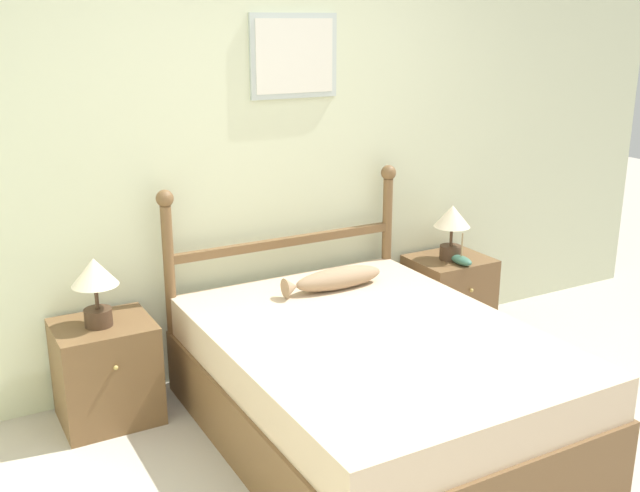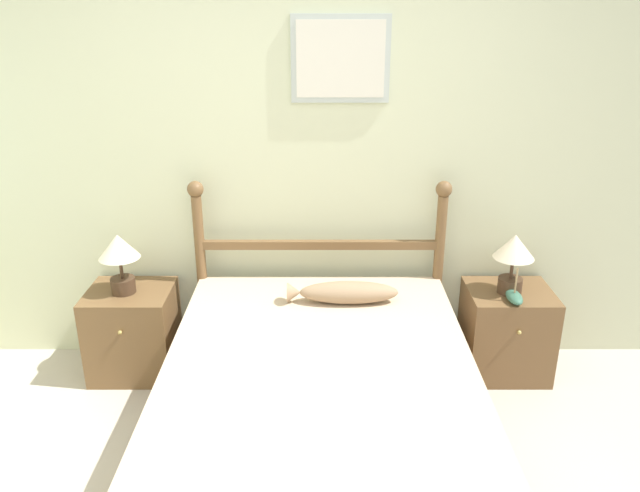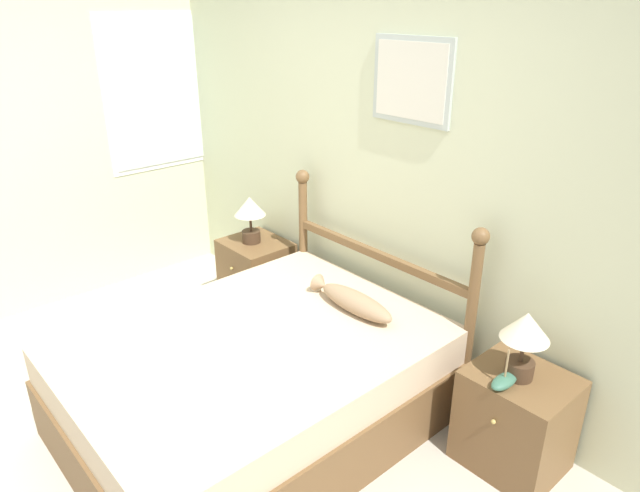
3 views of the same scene
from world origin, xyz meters
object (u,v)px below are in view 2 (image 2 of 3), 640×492
bed (320,413)px  fish_pillow (345,292)px  nightstand_left (134,331)px  model_boat (515,297)px  table_lamp_right (514,254)px  nightstand_right (506,331)px  table_lamp_left (120,254)px

bed → fish_pillow: fish_pillow is taller
bed → nightstand_left: size_ratio=3.63×
bed → model_boat: size_ratio=9.58×
nightstand_left → fish_pillow: bearing=-9.1°
table_lamp_right → model_boat: (-0.01, -0.12, -0.21)m
nightstand_left → nightstand_right: same height
nightstand_left → table_lamp_right: size_ratio=1.51×
bed → model_boat: (1.10, 0.68, 0.29)m
bed → model_boat: bearing=31.6°
nightstand_left → model_boat: bearing=-3.5°
nightstand_left → table_lamp_left: table_lamp_left is taller
nightstand_right → model_boat: model_boat is taller
nightstand_right → fish_pillow: bearing=-168.5°
bed → nightstand_left: 1.39m
nightstand_left → table_lamp_right: bearing=-0.5°
bed → table_lamp_left: table_lamp_left is taller
nightstand_left → table_lamp_right: 2.30m
model_boat → fish_pillow: model_boat is taller
table_lamp_left → nightstand_right: bearing=0.5°
nightstand_right → table_lamp_right: table_lamp_right is taller
nightstand_right → table_lamp_left: (-2.28, -0.02, 0.51)m
nightstand_right → table_lamp_right: 0.52m
table_lamp_right → table_lamp_left: bearing=-180.0°
nightstand_right → model_boat: size_ratio=2.64×
nightstand_left → model_boat: size_ratio=2.64×
nightstand_right → table_lamp_right: size_ratio=1.51×
nightstand_left → fish_pillow: (1.26, -0.20, 0.36)m
model_boat → fish_pillow: bearing=-176.2°
table_lamp_right → nightstand_left: bearing=179.5°
nightstand_right → model_boat: 0.33m
bed → table_lamp_right: bearing=35.7°
bed → fish_pillow: 0.72m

